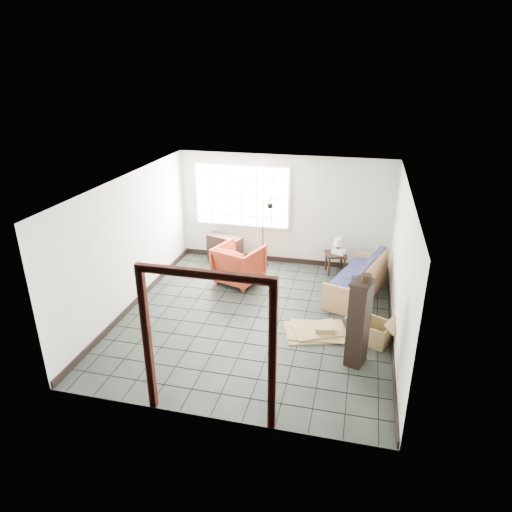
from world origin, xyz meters
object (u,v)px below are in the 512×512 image
(side_table, at_px, (336,257))
(tall_shelf, at_px, (359,323))
(armchair, at_px, (239,262))
(futon_sofa, at_px, (359,282))

(side_table, bearing_deg, tall_shelf, -80.14)
(armchair, bearing_deg, futon_sofa, -162.77)
(futon_sofa, distance_m, side_table, 1.18)
(armchair, distance_m, tall_shelf, 3.60)
(tall_shelf, bearing_deg, armchair, 155.08)
(futon_sofa, bearing_deg, side_table, 136.81)
(armchair, xyz_separation_m, tall_shelf, (2.63, -2.45, 0.28))
(armchair, distance_m, side_table, 2.25)
(armchair, height_order, tall_shelf, tall_shelf)
(futon_sofa, xyz_separation_m, side_table, (-0.57, 1.03, 0.09))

